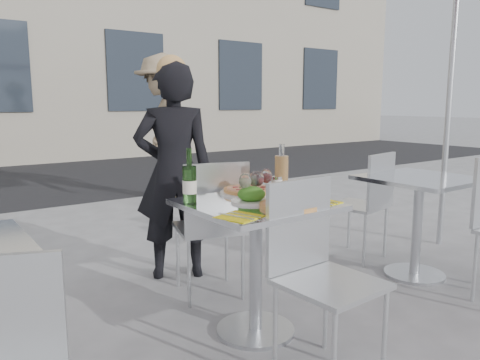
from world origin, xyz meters
TOP-DOWN VIEW (x-y plane):
  - ground at (0.00, 0.00)m, footprint 80.00×80.00m
  - street_asphalt at (0.00, 6.50)m, footprint 24.00×5.00m
  - main_table at (0.00, 0.00)m, footprint 0.72×0.72m
  - side_table_right at (1.50, 0.00)m, footprint 0.72×0.72m
  - chair_far at (0.05, 0.53)m, footprint 0.52×0.53m
  - chair_near at (0.01, -0.44)m, footprint 0.44×0.45m
  - side_chair_rfar at (1.49, 0.45)m, footprint 0.47×0.48m
  - woman_diner at (0.06, 1.05)m, footprint 0.67×0.58m
  - pedestrian_b at (1.25, 3.60)m, footprint 1.06×1.39m
  - pizza_near at (0.07, -0.20)m, footprint 0.31×0.31m
  - pizza_far at (0.12, 0.21)m, footprint 0.35×0.35m
  - salad_plate at (-0.03, 0.01)m, footprint 0.22×0.22m
  - wine_bottle at (-0.31, 0.17)m, footprint 0.07×0.08m
  - carafe at (0.29, 0.13)m, footprint 0.08×0.08m
  - sugar_shaker at (0.22, 0.10)m, footprint 0.06×0.06m
  - wineglass_white_a at (-0.05, 0.03)m, footprint 0.07×0.07m
  - wineglass_white_b at (0.04, 0.07)m, footprint 0.07×0.07m
  - wineglass_red_a at (0.05, 0.05)m, footprint 0.07×0.07m
  - wineglass_red_b at (0.15, 0.11)m, footprint 0.07×0.07m
  - napkin_left at (-0.27, -0.22)m, footprint 0.23×0.23m
  - napkin_right at (0.27, -0.21)m, footprint 0.20×0.20m

SIDE VIEW (x-z plane):
  - ground at x=0.00m, z-range 0.00..0.00m
  - street_asphalt at x=0.00m, z-range 0.00..0.00m
  - side_chair_rfar at x=1.49m, z-range 0.08..0.97m
  - main_table at x=0.00m, z-range 0.16..0.91m
  - side_table_right at x=1.50m, z-range 0.16..0.91m
  - chair_far at x=0.05m, z-range 0.08..1.00m
  - chair_near at x=0.01m, z-range 0.08..1.00m
  - napkin_left at x=-0.27m, z-range 0.75..0.76m
  - napkin_right at x=0.27m, z-range 0.75..0.76m
  - pizza_near at x=0.07m, z-range 0.75..0.77m
  - pizza_far at x=0.12m, z-range 0.75..0.78m
  - woman_diner at x=0.06m, z-range 0.00..1.56m
  - salad_plate at x=-0.03m, z-range 0.74..0.83m
  - sugar_shaker at x=0.22m, z-range 0.75..0.86m
  - wineglass_white_a at x=-0.05m, z-range 0.78..0.94m
  - wineglass_white_b at x=0.04m, z-range 0.78..0.94m
  - wineglass_red_a at x=0.05m, z-range 0.78..0.94m
  - wineglass_red_b at x=0.15m, z-range 0.78..0.94m
  - wine_bottle at x=-0.31m, z-range 0.72..1.01m
  - carafe at x=0.29m, z-range 0.72..1.01m
  - pedestrian_b at x=1.25m, z-range 0.00..1.90m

